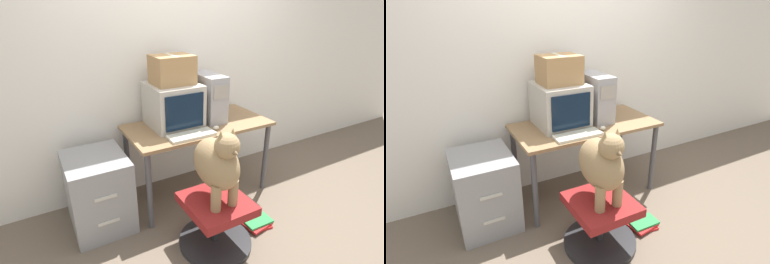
{
  "view_description": "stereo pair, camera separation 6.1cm",
  "coord_description": "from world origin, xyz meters",
  "views": [
    {
      "loc": [
        -1.36,
        -1.96,
        1.79
      ],
      "look_at": [
        -0.24,
        0.03,
        0.83
      ],
      "focal_mm": 28.0,
      "sensor_mm": 36.0,
      "label": 1
    },
    {
      "loc": [
        -1.3,
        -1.99,
        1.79
      ],
      "look_at": [
        -0.24,
        0.03,
        0.83
      ],
      "focal_mm": 28.0,
      "sensor_mm": 36.0,
      "label": 2
    }
  ],
  "objects": [
    {
      "name": "office_chair",
      "position": [
        -0.26,
        -0.39,
        0.22
      ],
      "size": [
        0.59,
        0.59,
        0.42
      ],
      "color": "#262628",
      "rests_on": "ground_plane"
    },
    {
      "name": "filing_cabinet",
      "position": [
        -1.0,
        0.32,
        0.33
      ],
      "size": [
        0.49,
        0.58,
        0.66
      ],
      "color": "gray",
      "rests_on": "ground_plane"
    },
    {
      "name": "desk",
      "position": [
        0.0,
        0.34,
        0.66
      ],
      "size": [
        1.37,
        0.67,
        0.75
      ],
      "color": "olive",
      "rests_on": "ground_plane"
    },
    {
      "name": "ground_plane",
      "position": [
        0.0,
        0.0,
        0.0
      ],
      "size": [
        12.0,
        12.0,
        0.0
      ],
      "primitive_type": "plane",
      "color": "#6B5B4C"
    },
    {
      "name": "wall_back",
      "position": [
        0.0,
        0.74,
        1.3
      ],
      "size": [
        8.0,
        0.05,
        2.6
      ],
      "color": "white",
      "rests_on": "ground_plane"
    },
    {
      "name": "cardboard_box",
      "position": [
        -0.22,
        0.42,
        1.28
      ],
      "size": [
        0.35,
        0.29,
        0.25
      ],
      "color": "#A87F51",
      "rests_on": "crt_monitor"
    },
    {
      "name": "computer_mouse",
      "position": [
        0.07,
        0.12,
        0.77
      ],
      "size": [
        0.06,
        0.04,
        0.04
      ],
      "color": "beige",
      "rests_on": "desk"
    },
    {
      "name": "pc_tower",
      "position": [
        0.15,
        0.41,
        0.98
      ],
      "size": [
        0.2,
        0.44,
        0.45
      ],
      "color": "#99999E",
      "rests_on": "desk"
    },
    {
      "name": "book_stack_floor",
      "position": [
        0.18,
        -0.4,
        0.03
      ],
      "size": [
        0.26,
        0.22,
        0.06
      ],
      "color": "red",
      "rests_on": "ground_plane"
    },
    {
      "name": "dog",
      "position": [
        -0.26,
        -0.38,
        0.74
      ],
      "size": [
        0.27,
        0.48,
        0.62
      ],
      "color": "#9E7F56",
      "rests_on": "office_chair"
    },
    {
      "name": "crt_monitor",
      "position": [
        -0.22,
        0.42,
        0.95
      ],
      "size": [
        0.45,
        0.47,
        0.4
      ],
      "color": "#B7B2A8",
      "rests_on": "desk"
    },
    {
      "name": "keyboard",
      "position": [
        -0.2,
        0.1,
        0.77
      ],
      "size": [
        0.42,
        0.16,
        0.03
      ],
      "color": "beige",
      "rests_on": "desk"
    }
  ]
}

